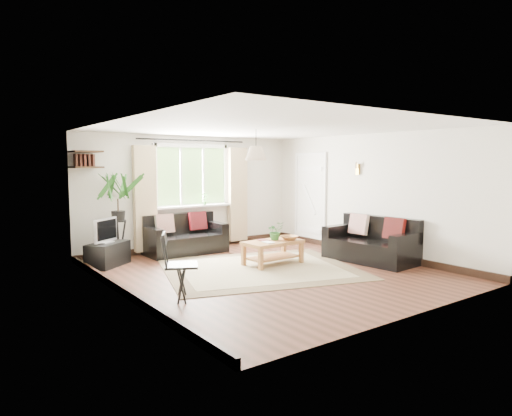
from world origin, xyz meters
TOP-DOWN VIEW (x-y plane):
  - floor at (0.00, 0.00)m, footprint 5.50×5.50m
  - ceiling at (0.00, 0.00)m, footprint 5.50×5.50m
  - wall_back at (0.00, 2.75)m, footprint 5.00×0.02m
  - wall_front at (0.00, -2.75)m, footprint 5.00×0.02m
  - wall_left at (-2.50, 0.00)m, footprint 0.02×5.50m
  - wall_right at (2.50, 0.00)m, footprint 0.02×5.50m
  - rug at (-0.01, 0.29)m, footprint 3.86×3.56m
  - window at (0.00, 2.71)m, footprint 2.50×0.16m
  - door at (2.47, 1.70)m, footprint 0.06×0.96m
  - corner_shelf at (-2.25, 2.50)m, footprint 0.50×0.50m
  - pendant_lamp at (0.00, 0.40)m, footprint 0.36×0.36m
  - wall_sconce at (2.43, 0.30)m, footprint 0.12×0.12m
  - sofa_back at (-0.40, 2.29)m, footprint 1.60×0.80m
  - sofa_right at (2.02, -0.43)m, footprint 1.72×0.96m
  - coffee_table at (0.39, 0.42)m, footprint 1.08×0.63m
  - table_plant at (0.49, 0.47)m, footprint 0.33×0.29m
  - bowl at (0.70, 0.34)m, footprint 0.31×0.31m
  - book_a at (0.13, 0.31)m, footprint 0.16×0.21m
  - book_b at (0.18, 0.53)m, footprint 0.18×0.23m
  - tv_stand at (-2.05, 2.06)m, footprint 0.89×0.82m
  - tv at (-2.08, 2.06)m, footprint 0.60×0.52m
  - palm_stand at (-1.74, 2.37)m, footprint 0.78×0.78m
  - folding_chair at (-1.91, -0.54)m, footprint 0.63×0.63m
  - sill_plant at (0.25, 2.63)m, footprint 0.14×0.10m

SIDE VIEW (x-z plane):
  - floor at x=0.00m, z-range 0.00..0.00m
  - rug at x=-0.01m, z-range 0.00..0.02m
  - tv_stand at x=-2.05m, z-range 0.00..0.42m
  - coffee_table at x=0.39m, z-range 0.00..0.43m
  - sofa_back at x=-0.40m, z-range 0.00..0.75m
  - sofa_right at x=2.02m, z-range 0.00..0.78m
  - book_a at x=0.13m, z-range 0.43..0.45m
  - book_b at x=0.18m, z-range 0.43..0.45m
  - folding_chair at x=-1.91m, z-range 0.00..0.91m
  - bowl at x=0.70m, z-range 0.43..0.51m
  - table_plant at x=0.49m, z-range 0.43..0.76m
  - tv at x=-2.08m, z-range 0.42..0.88m
  - palm_stand at x=-1.74m, z-range 0.00..1.65m
  - door at x=2.47m, z-range -0.03..2.03m
  - sill_plant at x=0.25m, z-range 0.93..1.20m
  - wall_back at x=0.00m, z-range 0.00..2.40m
  - wall_front at x=0.00m, z-range 0.00..2.40m
  - wall_left at x=-2.50m, z-range 0.00..2.40m
  - wall_right at x=2.50m, z-range 0.00..2.40m
  - window at x=0.00m, z-range 0.47..2.63m
  - wall_sconce at x=2.43m, z-range 1.60..1.88m
  - corner_shelf at x=-2.25m, z-range 1.72..2.06m
  - pendant_lamp at x=0.00m, z-range 1.78..2.32m
  - ceiling at x=0.00m, z-range 2.40..2.40m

